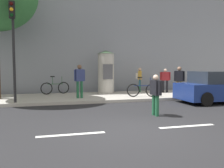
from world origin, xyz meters
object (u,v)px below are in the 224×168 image
object	(u,v)px
traffic_light	(13,36)
pedestrian_in_red_top	(165,78)
bicycle_leaning	(143,90)
parked_car_blue	(221,87)
pedestrian_tallest	(179,79)
pedestrian_in_dark_shirt	(80,78)
pedestrian_in_light_jacket	(139,77)
poster_column	(106,72)
bicycle_upright	(55,88)
pedestrian_near_pole	(156,92)

from	to	relation	value
traffic_light	pedestrian_in_red_top	distance (m)	9.31
bicycle_leaning	traffic_light	bearing A→B (deg)	-174.81
traffic_light	bicycle_leaning	size ratio (longest dim) A/B	2.57
parked_car_blue	pedestrian_tallest	bearing A→B (deg)	132.11
pedestrian_tallest	bicycle_leaning	size ratio (longest dim) A/B	0.94
pedestrian_in_dark_shirt	pedestrian_in_light_jacket	size ratio (longest dim) A/B	1.11
pedestrian_in_light_jacket	bicycle_leaning	world-z (taller)	pedestrian_in_light_jacket
poster_column	bicycle_leaning	distance (m)	2.87
pedestrian_in_red_top	poster_column	bearing A→B (deg)	173.23
pedestrian_in_red_top	parked_car_blue	bearing A→B (deg)	-72.44
poster_column	parked_car_blue	bearing A→B (deg)	-39.88
pedestrian_in_light_jacket	parked_car_blue	bearing A→B (deg)	-59.50
pedestrian_in_dark_shirt	bicycle_leaning	size ratio (longest dim) A/B	1.00
pedestrian_tallest	bicycle_upright	bearing A→B (deg)	156.16
poster_column	pedestrian_in_red_top	size ratio (longest dim) A/B	1.74
pedestrian_in_light_jacket	pedestrian_tallest	bearing A→B (deg)	-67.34
pedestrian_near_pole	pedestrian_tallest	xyz separation A→B (m)	(3.21, 3.79, 0.24)
traffic_light	pedestrian_in_red_top	xyz separation A→B (m)	(8.75, 2.36, -2.13)
pedestrian_in_red_top	pedestrian_in_dark_shirt	distance (m)	5.88
pedestrian_in_dark_shirt	bicycle_upright	xyz separation A→B (m)	(-1.21, 2.26, -0.65)
pedestrian_in_light_jacket	bicycle_leaning	distance (m)	2.72
traffic_light	poster_column	xyz separation A→B (m)	(4.93, 2.81, -1.68)
bicycle_leaning	parked_car_blue	bearing A→B (deg)	-29.51
pedestrian_in_light_jacket	bicycle_upright	size ratio (longest dim) A/B	0.93
traffic_light	pedestrian_in_red_top	size ratio (longest dim) A/B	2.95
pedestrian_in_light_jacket	bicycle_upright	xyz separation A→B (m)	(-5.43, 0.03, -0.56)
poster_column	traffic_light	bearing A→B (deg)	-150.33
poster_column	bicycle_leaning	bearing A→B (deg)	-55.19
traffic_light	pedestrian_in_dark_shirt	size ratio (longest dim) A/B	2.57
pedestrian_in_dark_shirt	pedestrian_near_pole	bearing A→B (deg)	-63.47
pedestrian_near_pole	bicycle_upright	world-z (taller)	pedestrian_near_pole
pedestrian_in_red_top	bicycle_leaning	size ratio (longest dim) A/B	0.87
traffic_light	pedestrian_tallest	bearing A→B (deg)	1.49
pedestrian_in_red_top	pedestrian_tallest	bearing A→B (deg)	-96.84
pedestrian_in_red_top	bicycle_upright	xyz separation A→B (m)	(-6.90, 0.80, -0.51)
bicycle_upright	parked_car_blue	bearing A→B (deg)	-29.24
pedestrian_in_light_jacket	bicycle_upright	distance (m)	5.46
pedestrian_near_pole	pedestrian_in_dark_shirt	size ratio (longest dim) A/B	0.85
pedestrian_near_pole	bicycle_upright	bearing A→B (deg)	117.07
pedestrian_in_light_jacket	traffic_light	bearing A→B (deg)	-156.73
pedestrian_near_pole	bicycle_leaning	world-z (taller)	pedestrian_near_pole
pedestrian_in_light_jacket	bicycle_upright	world-z (taller)	pedestrian_in_light_jacket
poster_column	pedestrian_tallest	bearing A→B (deg)	-36.01
parked_car_blue	bicycle_leaning	bearing A→B (deg)	150.49
bicycle_leaning	pedestrian_in_light_jacket	bearing A→B (deg)	72.47
pedestrian_in_dark_shirt	bicycle_leaning	world-z (taller)	pedestrian_in_dark_shirt
bicycle_upright	poster_column	bearing A→B (deg)	-6.44
poster_column	parked_car_blue	distance (m)	6.56
pedestrian_tallest	pedestrian_in_light_jacket	bearing A→B (deg)	112.66
pedestrian_in_red_top	bicycle_upright	size ratio (longest dim) A/B	0.89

